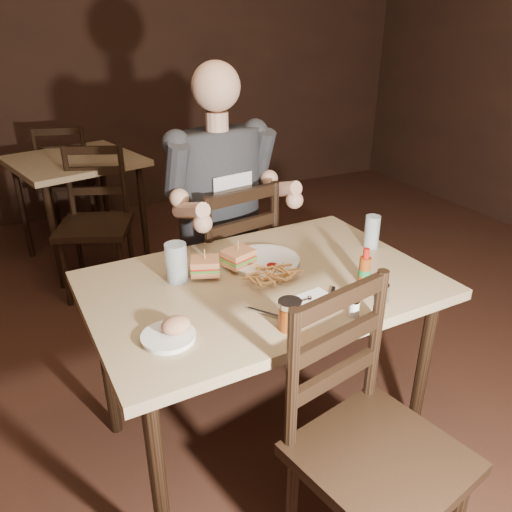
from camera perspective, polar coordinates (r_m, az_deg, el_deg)
name	(u,v)px	position (r m, az deg, el deg)	size (l,w,h in m)	color
room_shell	(344,122)	(1.40, 10.02, 14.88)	(7.00, 7.00, 7.00)	black
main_table	(262,298)	(1.89, 0.68, -4.87)	(1.29, 0.88, 0.77)	tan
bg_table	(76,171)	(3.76, -19.90, 9.15)	(0.96, 0.96, 0.77)	tan
chair_far	(221,271)	(2.55, -4.03, -1.68)	(0.45, 0.49, 0.97)	black
chair_near	(381,458)	(1.63, 14.07, -21.47)	(0.44, 0.49, 0.96)	black
bg_chair_far	(70,180)	(4.35, -20.52, 8.11)	(0.42, 0.47, 0.92)	black
bg_chair_near	(95,226)	(3.31, -17.97, 3.29)	(0.43, 0.47, 0.93)	black
diner	(224,176)	(2.31, -3.74, 9.13)	(0.57, 0.45, 0.99)	#2F3034
dinner_plate	(264,262)	(1.97, 0.96, -0.68)	(0.27, 0.27, 0.02)	white
sandwich_left	(205,262)	(1.86, -5.85, -0.69)	(0.10, 0.09, 0.09)	#C17946
sandwich_right	(238,253)	(1.92, -2.05, 0.38)	(0.11, 0.09, 0.10)	#C17946
fries_pile	(270,273)	(1.84, 1.65, -1.92)	(0.26, 0.18, 0.04)	tan
ketchup_dollop	(272,265)	(1.92, 1.86, -1.06)	(0.04, 0.04, 0.01)	maroon
glass_left	(176,263)	(1.84, -9.08, -0.74)	(0.08, 0.08, 0.15)	silver
glass_right	(372,232)	(2.15, 13.11, 2.69)	(0.06, 0.06, 0.14)	silver
hot_sauce	(365,266)	(1.85, 12.35, -1.10)	(0.04, 0.04, 0.14)	#7E350E
salt_shaker	(354,308)	(1.66, 11.15, -5.84)	(0.03, 0.03, 0.06)	white
pepper_shaker	(384,293)	(1.76, 14.38, -4.08)	(0.04, 0.04, 0.07)	#38332D
syrup_dispenser	(290,315)	(1.56, 3.86, -6.72)	(0.08, 0.08, 0.10)	#7E350E
napkin	(315,301)	(1.73, 6.80, -5.14)	(0.15, 0.14, 0.00)	white
knife	(274,315)	(1.64, 2.03, -6.78)	(0.01, 0.19, 0.00)	silver
fork	(331,299)	(1.75, 8.60, -4.85)	(0.01, 0.17, 0.01)	silver
side_plate	(169,338)	(1.55, -9.97, -9.20)	(0.16, 0.16, 0.01)	white
bread_roll	(176,325)	(1.55, -9.15, -7.81)	(0.09, 0.07, 0.05)	tan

